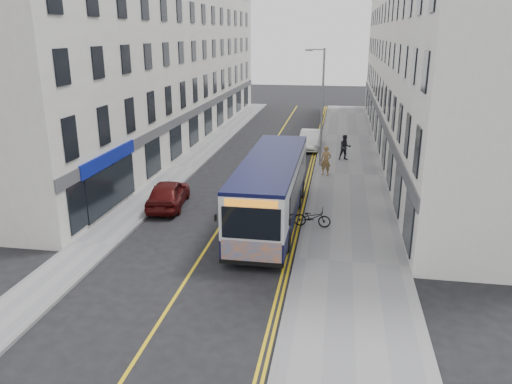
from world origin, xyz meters
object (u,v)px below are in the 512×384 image
(city_bus, at_px, (271,188))
(car_maroon, at_px, (168,193))
(car_white, at_px, (310,140))
(pedestrian_far, at_px, (345,147))
(bicycle, at_px, (312,217))
(pedestrian_near, at_px, (326,161))
(streetlamp, at_px, (321,104))

(city_bus, relative_size, car_maroon, 2.55)
(city_bus, distance_m, car_white, 16.77)
(city_bus, xyz_separation_m, car_white, (0.86, 16.72, -1.04))
(car_white, bearing_deg, city_bus, -89.82)
(pedestrian_far, xyz_separation_m, car_maroon, (-9.34, -11.59, -0.29))
(bicycle, height_order, pedestrian_near, pedestrian_near)
(city_bus, height_order, bicycle, city_bus)
(bicycle, distance_m, car_white, 17.34)
(city_bus, bearing_deg, pedestrian_far, 74.46)
(streetlamp, height_order, city_bus, streetlamp)
(city_bus, relative_size, car_white, 2.50)
(city_bus, distance_m, bicycle, 2.45)
(car_white, bearing_deg, streetlamp, -77.20)
(pedestrian_far, distance_m, car_white, 4.69)
(bicycle, relative_size, pedestrian_near, 0.93)
(bicycle, bearing_deg, streetlamp, 2.90)
(streetlamp, distance_m, city_bus, 11.49)
(pedestrian_near, bearing_deg, car_maroon, -122.30)
(car_white, distance_m, car_maroon, 16.74)
(bicycle, relative_size, pedestrian_far, 0.96)
(bicycle, bearing_deg, city_bus, 76.05)
(bicycle, bearing_deg, car_white, 5.73)
(bicycle, xyz_separation_m, car_white, (-1.20, 17.30, 0.16))
(pedestrian_near, bearing_deg, city_bus, -89.63)
(bicycle, bearing_deg, pedestrian_near, -0.17)
(car_maroon, bearing_deg, city_bus, 159.98)
(streetlamp, distance_m, pedestrian_far, 4.23)
(streetlamp, bearing_deg, pedestrian_near, -77.28)
(pedestrian_near, height_order, car_maroon, pedestrian_near)
(bicycle, distance_m, car_maroon, 8.03)
(city_bus, height_order, pedestrian_far, city_bus)
(pedestrian_near, distance_m, car_maroon, 10.92)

